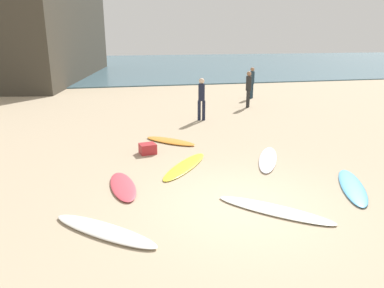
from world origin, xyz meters
name	(u,v)px	position (x,y,z in m)	size (l,w,h in m)	color
ground_plane	(242,206)	(0.00, 0.00, 0.00)	(120.00, 120.00, 0.00)	tan
ocean_water	(132,65)	(0.00, 39.80, 0.04)	(120.00, 40.00, 0.08)	#426675
surfboard_0	(170,141)	(-0.76, 5.29, 0.04)	(0.59, 2.02, 0.09)	orange
surfboard_1	(352,187)	(3.02, 0.34, 0.04)	(0.54, 2.38, 0.08)	#49A0E5
surfboard_2	(123,186)	(-2.56, 1.59, 0.04)	(0.58, 1.92, 0.08)	#DA4655
surfboard_3	(274,210)	(0.59, -0.40, 0.03)	(0.56, 2.59, 0.07)	silver
surfboard_4	(268,159)	(1.82, 2.73, 0.04)	(0.51, 2.46, 0.08)	white
surfboard_5	(104,231)	(-2.99, -0.52, 0.04)	(0.51, 2.47, 0.09)	white
surfboard_6	(185,166)	(-0.76, 2.69, 0.03)	(0.55, 2.51, 0.06)	yellow
beachgoer_near	(202,97)	(1.13, 8.38, 1.05)	(0.34, 0.33, 1.86)	#191E33
beachgoer_mid	(249,87)	(4.22, 10.76, 1.05)	(0.39, 0.39, 1.86)	black
beachgoer_far	(252,81)	(5.40, 13.31, 1.03)	(0.40, 0.40, 1.83)	#1E3342
beach_cooler	(148,149)	(-1.67, 4.18, 0.16)	(0.50, 0.44, 0.32)	#B2282D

